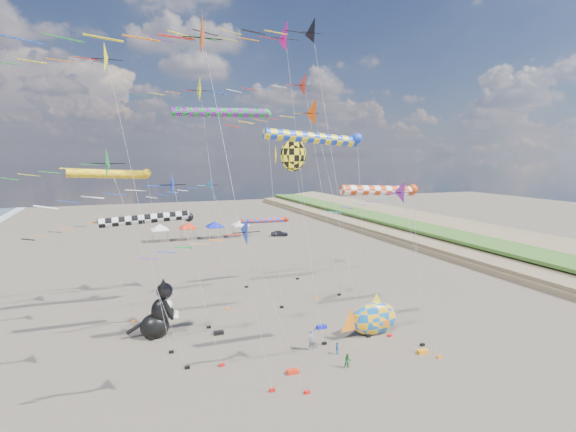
{
  "coord_description": "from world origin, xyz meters",
  "views": [
    {
      "loc": [
        -12.78,
        -22.88,
        15.6
      ],
      "look_at": [
        0.49,
        12.0,
        10.54
      ],
      "focal_mm": 28.0,
      "sensor_mm": 36.0,
      "label": 1
    }
  ],
  "objects_px": {
    "cat_inflatable": "(157,308)",
    "fish_inflatable": "(374,318)",
    "person_adult": "(312,340)",
    "child_green": "(348,361)",
    "parked_car": "(279,233)",
    "child_blue": "(337,348)"
  },
  "relations": [
    {
      "from": "fish_inflatable",
      "to": "parked_car",
      "type": "bearing_deg",
      "value": 79.95
    },
    {
      "from": "cat_inflatable",
      "to": "child_blue",
      "type": "height_order",
      "value": "cat_inflatable"
    },
    {
      "from": "child_blue",
      "to": "fish_inflatable",
      "type": "bearing_deg",
      "value": -37.22
    },
    {
      "from": "cat_inflatable",
      "to": "person_adult",
      "type": "xyz_separation_m",
      "value": [
        11.33,
        -7.28,
        -1.65
      ]
    },
    {
      "from": "child_blue",
      "to": "parked_car",
      "type": "height_order",
      "value": "parked_car"
    },
    {
      "from": "fish_inflatable",
      "to": "child_green",
      "type": "bearing_deg",
      "value": -136.76
    },
    {
      "from": "person_adult",
      "to": "parked_car",
      "type": "relative_size",
      "value": 0.53
    },
    {
      "from": "child_green",
      "to": "child_blue",
      "type": "xyz_separation_m",
      "value": [
        0.37,
        2.39,
        -0.07
      ]
    },
    {
      "from": "cat_inflatable",
      "to": "person_adult",
      "type": "bearing_deg",
      "value": -26.59
    },
    {
      "from": "person_adult",
      "to": "parked_car",
      "type": "bearing_deg",
      "value": 68.73
    },
    {
      "from": "person_adult",
      "to": "child_green",
      "type": "xyz_separation_m",
      "value": [
        1.22,
        -3.77,
        -0.32
      ]
    },
    {
      "from": "child_green",
      "to": "parked_car",
      "type": "bearing_deg",
      "value": 90.15
    },
    {
      "from": "child_green",
      "to": "parked_car",
      "type": "xyz_separation_m",
      "value": [
        13.73,
        53.17,
        0.01
      ]
    },
    {
      "from": "fish_inflatable",
      "to": "person_adult",
      "type": "height_order",
      "value": "fish_inflatable"
    },
    {
      "from": "cat_inflatable",
      "to": "child_green",
      "type": "bearing_deg",
      "value": -35.25
    },
    {
      "from": "fish_inflatable",
      "to": "child_green",
      "type": "distance_m",
      "value": 7.14
    },
    {
      "from": "cat_inflatable",
      "to": "fish_inflatable",
      "type": "height_order",
      "value": "cat_inflatable"
    },
    {
      "from": "person_adult",
      "to": "parked_car",
      "type": "xyz_separation_m",
      "value": [
        14.95,
        49.39,
        -0.31
      ]
    },
    {
      "from": "cat_inflatable",
      "to": "fish_inflatable",
      "type": "distance_m",
      "value": 18.79
    },
    {
      "from": "fish_inflatable",
      "to": "cat_inflatable",
      "type": "bearing_deg",
      "value": 160.7
    },
    {
      "from": "person_adult",
      "to": "child_green",
      "type": "bearing_deg",
      "value": -76.58
    },
    {
      "from": "child_green",
      "to": "child_blue",
      "type": "height_order",
      "value": "child_green"
    }
  ]
}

